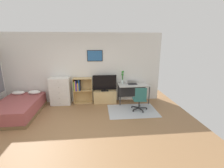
# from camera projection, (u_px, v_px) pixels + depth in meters

# --- Properties ---
(ground_plane) EXTENTS (7.20, 7.20, 0.00)m
(ground_plane) POSITION_uv_depth(u_px,v_px,m) (79.00, 134.00, 4.11)
(ground_plane) COLOR #936B44
(wall_back_with_posters) EXTENTS (6.12, 0.09, 2.70)m
(wall_back_with_posters) POSITION_uv_depth(u_px,v_px,m) (84.00, 68.00, 6.09)
(wall_back_with_posters) COLOR silver
(wall_back_with_posters) RESTS_ON ground_plane
(area_rug) EXTENTS (1.70, 1.20, 0.01)m
(area_rug) POSITION_uv_depth(u_px,v_px,m) (132.00, 111.00, 5.50)
(area_rug) COLOR #B2B7BC
(area_rug) RESTS_ON ground_plane
(bed) EXTENTS (1.29, 2.02, 0.60)m
(bed) POSITION_uv_depth(u_px,v_px,m) (18.00, 108.00, 5.17)
(bed) COLOR brown
(bed) RESTS_ON ground_plane
(dresser) EXTENTS (0.74, 0.46, 1.06)m
(dresser) POSITION_uv_depth(u_px,v_px,m) (60.00, 91.00, 5.96)
(dresser) COLOR white
(dresser) RESTS_ON ground_plane
(bookshelf) EXTENTS (0.73, 0.30, 1.01)m
(bookshelf) POSITION_uv_depth(u_px,v_px,m) (81.00, 89.00, 6.09)
(bookshelf) COLOR tan
(bookshelf) RESTS_ON ground_plane
(tv_stand) EXTENTS (0.89, 0.41, 0.49)m
(tv_stand) POSITION_uv_depth(u_px,v_px,m) (105.00, 97.00, 6.21)
(tv_stand) COLOR tan
(tv_stand) RESTS_ON ground_plane
(television) EXTENTS (0.92, 0.16, 0.64)m
(television) POSITION_uv_depth(u_px,v_px,m) (105.00, 83.00, 6.04)
(television) COLOR black
(television) RESTS_ON tv_stand
(desk) EXTENTS (1.18, 0.59, 0.74)m
(desk) POSITION_uv_depth(u_px,v_px,m) (133.00, 87.00, 6.20)
(desk) COLOR silver
(desk) RESTS_ON ground_plane
(office_chair) EXTENTS (0.57, 0.58, 0.86)m
(office_chair) POSITION_uv_depth(u_px,v_px,m) (140.00, 98.00, 5.39)
(office_chair) COLOR #232326
(office_chair) RESTS_ON ground_plane
(laptop) EXTENTS (0.38, 0.41, 0.16)m
(laptop) POSITION_uv_depth(u_px,v_px,m) (132.00, 82.00, 6.17)
(laptop) COLOR #B7B7BC
(laptop) RESTS_ON desk
(computer_mouse) EXTENTS (0.06, 0.10, 0.03)m
(computer_mouse) POSITION_uv_depth(u_px,v_px,m) (139.00, 84.00, 6.07)
(computer_mouse) COLOR silver
(computer_mouse) RESTS_ON desk
(bamboo_vase) EXTENTS (0.10, 0.12, 0.52)m
(bamboo_vase) POSITION_uv_depth(u_px,v_px,m) (122.00, 77.00, 6.16)
(bamboo_vase) COLOR silver
(bamboo_vase) RESTS_ON desk
(wine_glass) EXTENTS (0.07, 0.07, 0.18)m
(wine_glass) POSITION_uv_depth(u_px,v_px,m) (126.00, 82.00, 5.99)
(wine_glass) COLOR silver
(wine_glass) RESTS_ON desk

